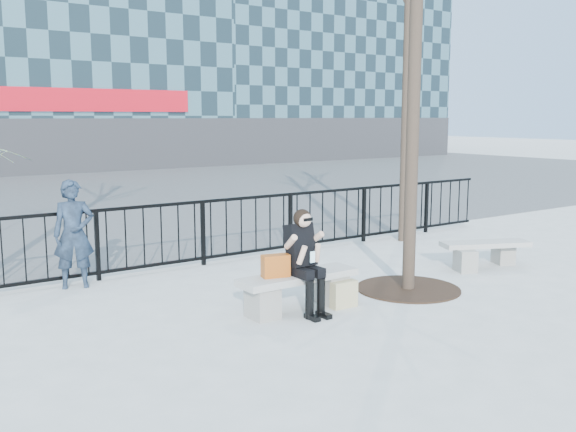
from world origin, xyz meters
TOP-DOWN VIEW (x-y plane):
  - ground at (0.00, 0.00)m, footprint 120.00×120.00m
  - street_surface at (0.00, 15.00)m, footprint 60.00×23.00m
  - railing at (0.00, 3.00)m, footprint 14.00×0.06m
  - tree_grate at (1.90, -0.10)m, footprint 1.50×1.50m
  - bench_main at (0.00, 0.00)m, footprint 1.65×0.46m
  - bench_second at (3.94, 0.15)m, footprint 1.47×0.41m
  - seated_woman at (0.00, -0.16)m, footprint 0.50×0.64m
  - handbag at (-0.34, 0.02)m, footprint 0.37×0.24m
  - shopping_bag at (0.57, -0.24)m, footprint 0.37×0.14m
  - standing_man at (-2.00, 2.80)m, footprint 0.66×0.52m

SIDE VIEW (x-z plane):
  - ground at x=0.00m, z-range 0.00..0.00m
  - street_surface at x=0.00m, z-range 0.00..0.01m
  - tree_grate at x=1.90m, z-range 0.00..0.02m
  - shopping_bag at x=0.57m, z-range 0.00..0.35m
  - bench_second at x=3.94m, z-range 0.05..0.49m
  - bench_main at x=0.00m, z-range 0.06..0.55m
  - railing at x=0.00m, z-range 0.00..1.11m
  - handbag at x=-0.34m, z-range 0.49..0.77m
  - seated_woman at x=0.00m, z-range 0.00..1.34m
  - standing_man at x=-2.00m, z-range 0.00..1.59m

